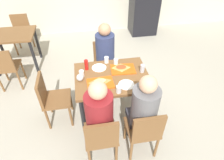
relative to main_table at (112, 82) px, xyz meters
name	(u,v)px	position (x,y,z in m)	size (l,w,h in m)	color
ground_plane	(112,112)	(0.00, 0.00, -0.67)	(10.00, 10.00, 0.02)	#B2AD9E
main_table	(112,82)	(0.00, 0.00, 0.00)	(1.07, 0.82, 0.77)	brown
chair_near_left	(101,137)	(-0.27, -0.79, -0.16)	(0.40, 0.40, 0.86)	brown
chair_near_right	(144,130)	(0.27, -0.79, -0.16)	(0.40, 0.40, 0.86)	brown
chair_far_side	(105,61)	(0.00, 0.79, -0.16)	(0.40, 0.40, 0.86)	brown
chair_left_end	(51,97)	(-0.92, 0.00, -0.16)	(0.40, 0.40, 0.86)	brown
person_in_red	(99,114)	(-0.27, -0.65, 0.09)	(0.32, 0.42, 1.27)	#383842
person_in_brown_jacket	(143,108)	(0.27, -0.65, 0.09)	(0.32, 0.42, 1.27)	#383842
person_far_side	(105,53)	(0.00, 0.65, 0.09)	(0.32, 0.42, 1.27)	#383842
tray_red_near	(100,83)	(-0.19, -0.14, 0.12)	(0.36, 0.26, 0.02)	#D85914
tray_red_far	(123,69)	(0.19, 0.12, 0.12)	(0.36, 0.26, 0.02)	#D85914
paper_plate_center	(99,68)	(-0.16, 0.23, 0.11)	(0.22, 0.22, 0.01)	white
paper_plate_near_edge	(126,85)	(0.16, -0.23, 0.11)	(0.22, 0.22, 0.01)	white
pizza_slice_a	(100,81)	(-0.19, -0.12, 0.13)	(0.25, 0.14, 0.02)	#C68C47
pizza_slice_b	(121,67)	(0.17, 0.15, 0.13)	(0.23, 0.17, 0.02)	tan
plastic_cup_a	(106,60)	(-0.03, 0.35, 0.16)	(0.07, 0.07, 0.10)	white
plastic_cup_b	(119,89)	(0.03, -0.35, 0.16)	(0.07, 0.07, 0.10)	white
plastic_cup_c	(82,74)	(-0.43, 0.06, 0.16)	(0.07, 0.07, 0.10)	white
plastic_cup_d	(116,62)	(0.11, 0.27, 0.16)	(0.07, 0.07, 0.10)	white
soda_can	(142,68)	(0.45, 0.02, 0.17)	(0.07, 0.07, 0.12)	#B7BCC6
condiment_bottle	(86,65)	(-0.35, 0.23, 0.19)	(0.06, 0.06, 0.16)	red
foil_bundle	(80,77)	(-0.45, -0.02, 0.16)	(0.10, 0.10, 0.10)	silver
background_table	(13,40)	(-1.76, 1.66, -0.02)	(0.90, 0.70, 0.77)	brown
background_chair_near	(6,66)	(-1.76, 0.93, -0.16)	(0.40, 0.40, 0.86)	brown
background_chair_far	(21,31)	(-1.76, 2.40, -0.16)	(0.40, 0.40, 0.86)	brown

